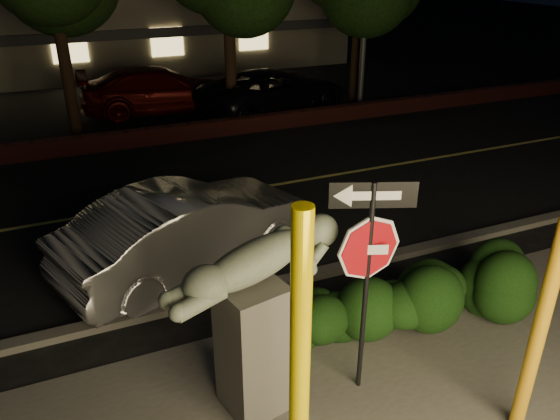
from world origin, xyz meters
The scene contains 17 objects.
ground centered at (0.00, 10.00, 0.00)m, with size 90.00×90.00×0.00m, color black.
road centered at (0.00, 7.00, 0.01)m, with size 80.00×8.00×0.01m, color black.
lane_marking centered at (0.00, 7.00, 0.02)m, with size 80.00×0.12×0.01m, color #C0B64D.
curb centered at (0.00, 2.90, 0.06)m, with size 80.00×0.25×0.12m, color #4C4944.
brick_wall centered at (0.00, 11.30, 0.25)m, with size 40.00×0.35×0.50m, color #451816.
parking_lot centered at (0.00, 17.00, 0.01)m, with size 40.00×12.00×0.01m, color black.
building centered at (0.00, 24.99, 2.00)m, with size 22.00×10.20×4.00m.
yellow_pole_left centered at (-1.54, -1.17, 1.79)m, with size 0.18×0.18×3.58m, color #FFDA00.
yellow_pole_right centered at (1.44, -1.07, 1.69)m, with size 0.17×0.17×3.38m, color gold.
signpost centered at (0.03, 0.28, 2.10)m, with size 0.94×0.39×2.95m.
sculpture centered at (-1.32, 0.53, 1.50)m, with size 2.28×1.01×2.43m.
hedge_center centered at (-0.28, 1.25, 0.50)m, with size 1.92×0.90×1.00m, color black.
hedge_right centered at (1.22, 1.04, 0.62)m, with size 1.90×1.02×1.24m, color black.
hedge_far_right centered at (3.09, 0.84, 0.57)m, with size 1.65×1.03×1.14m, color black.
silver_sedan centered at (-1.21, 4.11, 0.78)m, with size 1.66×4.75×1.56m, color #B8B7BD.
parked_car_darkred centered at (0.49, 14.70, 0.79)m, with size 2.20×5.42×1.57m, color #460806.
parked_car_dark centered at (4.16, 13.13, 0.76)m, with size 2.51×5.45×1.52m, color black.
Camera 1 is at (-3.11, -4.40, 5.28)m, focal length 35.00 mm.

